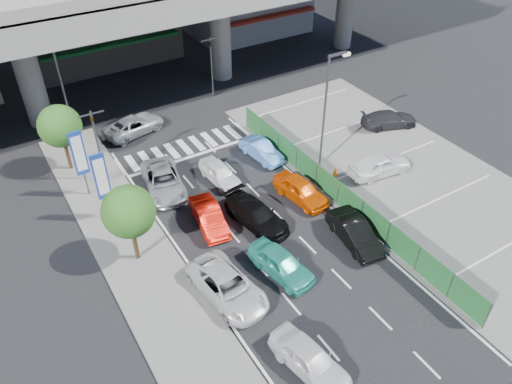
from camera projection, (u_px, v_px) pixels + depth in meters
ground at (284, 256)px, 27.65m from camera, size 120.00×120.00×0.00m
parking_lot at (403, 176)px, 33.51m from camera, size 12.00×28.00×0.06m
sidewalk_left at (138, 258)px, 27.42m from camera, size 4.00×30.00×0.12m
fence_run at (348, 202)px, 29.95m from camera, size 0.16×22.00×1.80m
traffic_light_left at (94, 129)px, 30.75m from camera, size 1.60×1.24×5.20m
traffic_light_right at (211, 52)px, 40.27m from camera, size 1.60×1.24×5.20m
street_lamp_right at (327, 103)px, 31.71m from camera, size 1.65×0.22×8.00m
street_lamp_left at (64, 81)px, 34.22m from camera, size 1.65×0.22×8.00m
signboard_near at (101, 178)px, 28.18m from camera, size 0.80×0.14×4.70m
signboard_far at (79, 155)px, 30.03m from camera, size 0.80×0.14×4.70m
tree_near at (129, 212)px, 25.38m from camera, size 2.80×2.80×4.80m
tree_far at (60, 126)px, 32.11m from camera, size 2.80×2.80×4.80m
van_white_back_left at (309, 359)px, 21.72m from camera, size 2.32×4.27×1.38m
sedan_white_mid_left at (227, 286)px, 24.99m from camera, size 2.85×5.20×1.38m
taxi_teal_mid at (281, 263)px, 26.23m from camera, size 2.34×4.28×1.38m
hatch_black_mid_right at (355, 233)px, 28.11m from camera, size 2.04×4.35×1.38m
taxi_orange_left at (209, 217)px, 29.26m from camera, size 1.91×4.10×1.30m
sedan_black_mid at (256, 215)px, 29.37m from camera, size 2.55×4.86×1.34m
taxi_orange_right at (301, 190)px, 31.21m from camera, size 2.17×4.23×1.38m
wagon_silver_front_left at (164, 181)px, 31.97m from camera, size 3.20×5.31×1.38m
sedan_white_front_mid at (220, 173)px, 32.78m from camera, size 1.72×3.76×1.25m
kei_truck_front_right at (261, 150)px, 34.93m from camera, size 1.75×3.86×1.23m
crossing_wagon_silver at (134, 125)px, 37.56m from camera, size 5.04×3.18×1.30m
parked_sedan_white at (380, 165)px, 33.23m from camera, size 4.51×2.24×1.48m
parked_sedan_dgrey at (389, 119)px, 38.24m from camera, size 4.61×3.08×1.24m
traffic_cone at (336, 171)px, 33.29m from camera, size 0.48×0.48×0.74m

